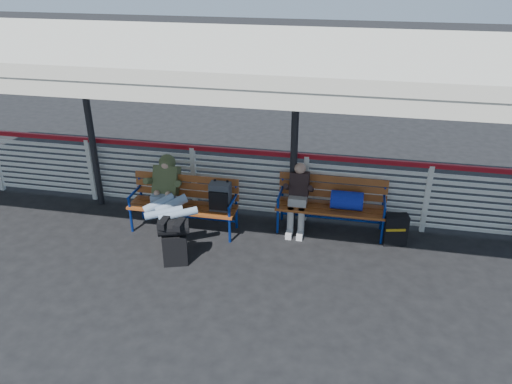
% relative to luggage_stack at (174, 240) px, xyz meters
% --- Properties ---
extents(ground, '(60.00, 60.00, 0.00)m').
position_rel_luggage_stack_xyz_m(ground, '(-0.26, -0.15, -0.41)').
color(ground, black).
rests_on(ground, ground).
extents(fence, '(12.08, 0.08, 1.24)m').
position_rel_luggage_stack_xyz_m(fence, '(-0.26, 1.75, 0.25)').
color(fence, silver).
rests_on(fence, ground).
extents(canopy, '(12.60, 3.60, 3.16)m').
position_rel_luggage_stack_xyz_m(canopy, '(-0.26, 0.72, 2.63)').
color(canopy, silver).
rests_on(canopy, ground).
extents(luggage_stack, '(0.51, 0.38, 0.75)m').
position_rel_luggage_stack_xyz_m(luggage_stack, '(0.00, 0.00, 0.00)').
color(luggage_stack, black).
rests_on(luggage_stack, ground).
extents(bench_left, '(1.80, 0.56, 0.94)m').
position_rel_luggage_stack_xyz_m(bench_left, '(0.01, 1.03, 0.19)').
color(bench_left, '#9A4B1D').
rests_on(bench_left, ground).
extents(bench_right, '(1.80, 0.56, 0.92)m').
position_rel_luggage_stack_xyz_m(bench_right, '(2.31, 1.47, 0.17)').
color(bench_right, '#9A4B1D').
rests_on(bench_right, ground).
extents(traveler_man, '(0.94, 1.64, 0.77)m').
position_rel_luggage_stack_xyz_m(traveler_man, '(-0.35, 0.69, 0.27)').
color(traveler_man, '#8EA3BF').
rests_on(traveler_man, ground).
extents(companion_person, '(0.32, 0.66, 1.15)m').
position_rel_luggage_stack_xyz_m(companion_person, '(1.66, 1.42, 0.19)').
color(companion_person, '#B3ACA2').
rests_on(companion_person, ground).
extents(suitcase_side, '(0.41, 0.30, 0.52)m').
position_rel_luggage_stack_xyz_m(suitcase_side, '(3.26, 1.25, -0.15)').
color(suitcase_side, black).
rests_on(suitcase_side, ground).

